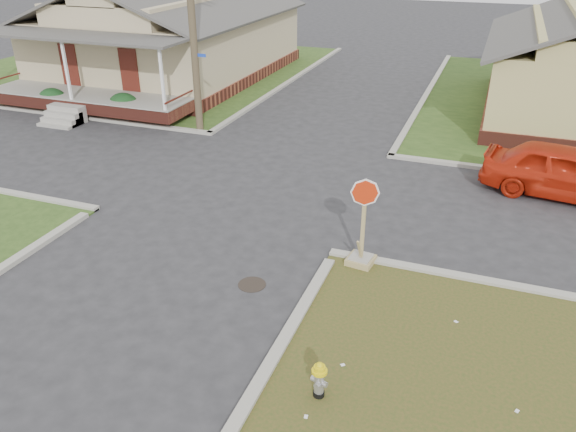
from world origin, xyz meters
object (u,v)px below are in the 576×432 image
(utility_pole, at_px, (191,8))
(fire_hydrant, at_px, (319,378))
(stop_sign, at_px, (362,246))
(red_sedan, at_px, (564,171))

(utility_pole, distance_m, fire_hydrant, 15.65)
(stop_sign, distance_m, red_sedan, 7.62)
(red_sedan, bearing_deg, fire_hydrant, 165.39)
(fire_hydrant, xyz_separation_m, stop_sign, (-0.36, 4.48, 0.08))
(utility_pole, distance_m, stop_sign, 12.20)
(utility_pole, xyz_separation_m, stop_sign, (8.51, -7.70, -4.13))
(utility_pole, distance_m, red_sedan, 13.89)
(fire_hydrant, relative_size, red_sedan, 0.16)
(utility_pole, height_order, fire_hydrant, utility_pole)
(utility_pole, relative_size, fire_hydrant, 12.39)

